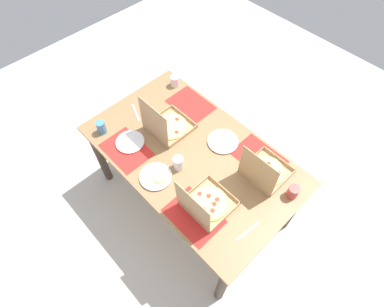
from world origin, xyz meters
The scene contains 18 objects.
ground_plane centered at (0.00, 0.00, 0.00)m, with size 6.00×6.00×0.00m, color beige.
dining_table centered at (0.00, 0.00, 0.66)m, with size 1.60×0.96×0.77m.
placemat_near_left centered at (-0.36, -0.33, 0.77)m, with size 0.36×0.26×0.00m, color red.
placemat_near_right centered at (0.36, -0.33, 0.77)m, with size 0.36×0.26×0.00m, color red.
placemat_far_left centered at (-0.36, 0.33, 0.77)m, with size 0.36×0.26×0.00m, color red.
placemat_far_right centered at (0.36, 0.33, 0.77)m, with size 0.36×0.26×0.00m, color red.
pizza_box_edge_far centered at (-0.37, 0.23, 0.82)m, with size 0.29×0.31×0.33m.
pizza_box_corner_left centered at (0.29, -0.02, 0.82)m, with size 0.30×0.30×0.34m.
pizza_box_corner_right centered at (-0.48, -0.24, 0.82)m, with size 0.28×0.29×0.32m.
plate_near_right centered at (0.39, 0.27, 0.78)m, with size 0.21×0.21×0.02m.
plate_middle centered at (0.03, 0.32, 0.78)m, with size 0.23×0.23×0.03m.
plate_near_left centered at (-0.09, -0.24, 0.78)m, with size 0.23×0.23×0.02m.
cup_clear_right centered at (-0.02, 0.15, 0.82)m, with size 0.07×0.07×0.11m, color silver.
cup_spare centered at (0.62, -0.39, 0.81)m, with size 0.08×0.08×0.09m, color silver.
cup_clear_left centered at (-0.70, -0.25, 0.82)m, with size 0.07×0.07×0.09m, color #BF4742.
cup_red centered at (0.62, 0.35, 0.82)m, with size 0.07×0.07×0.11m, color teal.
fork_by_far_left centered at (0.60, 0.05, 0.77)m, with size 0.19×0.02×0.01m, color #B7B7BC.
fork_by_near_left centered at (-0.67, 0.16, 0.77)m, with size 0.19×0.02×0.01m, color #B7B7BC.
Camera 1 is at (-0.92, 0.88, 2.64)m, focal length 28.91 mm.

